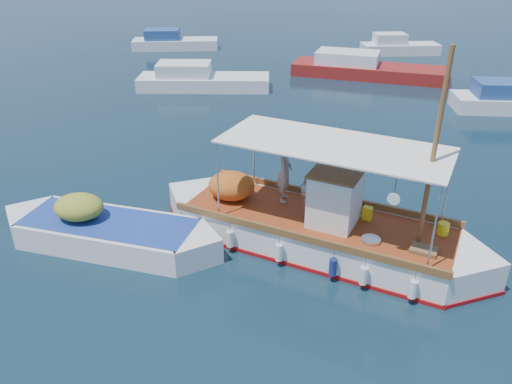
# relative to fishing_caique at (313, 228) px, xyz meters

# --- Properties ---
(ground) EXTENTS (160.00, 160.00, 0.00)m
(ground) POSITION_rel_fishing_caique_xyz_m (-0.24, -0.11, -0.57)
(ground) COLOR black
(ground) RESTS_ON ground
(fishing_caique) EXTENTS (10.23, 4.80, 6.47)m
(fishing_caique) POSITION_rel_fishing_caique_xyz_m (0.00, 0.00, 0.00)
(fishing_caique) COLOR white
(fishing_caique) RESTS_ON ground
(dinghy) EXTENTS (7.30, 2.49, 1.79)m
(dinghy) POSITION_rel_fishing_caique_xyz_m (-6.14, -1.18, -0.20)
(dinghy) COLOR white
(dinghy) RESTS_ON ground
(bg_boat_nw) EXTENTS (8.27, 3.78, 1.80)m
(bg_boat_nw) POSITION_rel_fishing_caique_xyz_m (-8.47, 16.23, -0.08)
(bg_boat_nw) COLOR silver
(bg_boat_nw) RESTS_ON ground
(bg_boat_n) EXTENTS (10.41, 4.04, 1.80)m
(bg_boat_n) POSITION_rel_fishing_caique_xyz_m (1.49, 21.21, -0.08)
(bg_boat_n) COLOR maroon
(bg_boat_n) RESTS_ON ground
(bg_boat_far_w) EXTENTS (7.32, 4.02, 1.80)m
(bg_boat_far_w) POSITION_rel_fishing_caique_xyz_m (-14.26, 27.62, -0.08)
(bg_boat_far_w) COLOR silver
(bg_boat_far_w) RESTS_ON ground
(bg_boat_far_n) EXTENTS (6.36, 3.45, 1.80)m
(bg_boat_far_n) POSITION_rel_fishing_caique_xyz_m (4.07, 29.17, -0.08)
(bg_boat_far_n) COLOR silver
(bg_boat_far_n) RESTS_ON ground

